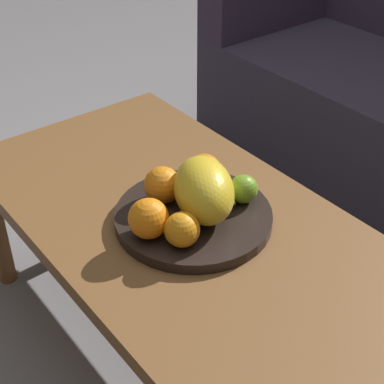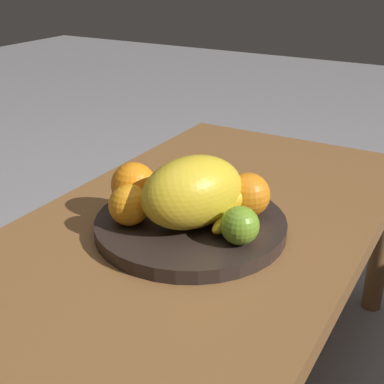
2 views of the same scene
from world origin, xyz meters
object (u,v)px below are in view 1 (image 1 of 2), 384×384
object	(u,v)px
melon_large_front	(204,190)
orange_right	(149,218)
orange_back	(182,230)
banana_bunch	(211,183)
fruit_bowl	(192,216)
orange_left	(204,171)
coffee_table	(190,239)
apple_left	(243,189)
orange_front	(163,185)

from	to	relation	value
melon_large_front	orange_right	world-z (taller)	melon_large_front
orange_back	banana_bunch	bearing A→B (deg)	122.20
fruit_bowl	orange_left	xyz separation A→B (m)	(-0.06, 0.08, 0.05)
fruit_bowl	orange_right	bearing A→B (deg)	-85.13
coffee_table	melon_large_front	size ratio (longest dim) A/B	6.28
orange_right	banana_bunch	size ratio (longest dim) A/B	0.52
orange_left	apple_left	distance (m)	0.10
orange_back	orange_right	bearing A→B (deg)	-150.47
fruit_bowl	melon_large_front	xyz separation A→B (m)	(0.02, 0.01, 0.07)
coffee_table	apple_left	size ratio (longest dim) A/B	18.44
orange_front	banana_bunch	size ratio (longest dim) A/B	0.51
coffee_table	orange_back	xyz separation A→B (m)	(0.07, -0.07, 0.11)
melon_large_front	banana_bunch	distance (m)	0.08
fruit_bowl	orange_front	distance (m)	0.09
orange_left	orange_back	bearing A→B (deg)	-50.76
banana_bunch	coffee_table	bearing A→B (deg)	-70.70
coffee_table	orange_left	size ratio (longest dim) A/B	14.78
orange_back	apple_left	xyz separation A→B (m)	(-0.03, 0.19, -0.00)
orange_front	banana_bunch	xyz separation A→B (m)	(0.05, 0.10, -0.01)
coffee_table	melon_large_front	bearing A→B (deg)	51.35
orange_right	apple_left	world-z (taller)	orange_right
coffee_table	fruit_bowl	bearing A→B (deg)	120.50
orange_front	melon_large_front	bearing A→B (deg)	23.41
orange_front	banana_bunch	world-z (taller)	orange_front
melon_large_front	orange_front	bearing A→B (deg)	-156.59
coffee_table	orange_back	bearing A→B (deg)	-47.05
fruit_bowl	orange_front	xyz separation A→B (m)	(-0.07, -0.03, 0.05)
coffee_table	banana_bunch	world-z (taller)	banana_bunch
orange_right	orange_back	distance (m)	0.07
orange_back	coffee_table	bearing A→B (deg)	132.95
orange_back	orange_front	bearing A→B (deg)	158.84
apple_left	coffee_table	bearing A→B (deg)	-106.02
orange_left	banana_bunch	bearing A→B (deg)	-13.75
orange_front	orange_back	bearing A→B (deg)	-21.16
apple_left	melon_large_front	bearing A→B (deg)	-99.77
melon_large_front	banana_bunch	size ratio (longest dim) A/B	1.16
coffee_table	orange_front	world-z (taller)	orange_front
fruit_bowl	orange_left	distance (m)	0.11
orange_left	orange_right	distance (m)	0.21
orange_front	apple_left	bearing A→B (deg)	51.52
orange_right	banana_bunch	xyz separation A→B (m)	(-0.03, 0.19, -0.01)
orange_left	coffee_table	bearing A→B (deg)	-54.20
coffee_table	fruit_bowl	distance (m)	0.06
fruit_bowl	apple_left	world-z (taller)	apple_left
orange_left	orange_back	size ratio (longest dim) A/B	1.10
banana_bunch	apple_left	bearing A→B (deg)	32.55
coffee_table	orange_right	size ratio (longest dim) A/B	14.02
fruit_bowl	orange_right	distance (m)	0.13
melon_large_front	banana_bunch	world-z (taller)	melon_large_front
melon_large_front	orange_front	size ratio (longest dim) A/B	2.28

